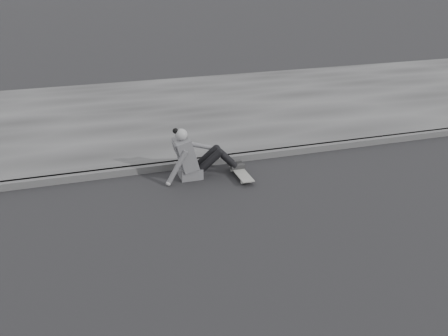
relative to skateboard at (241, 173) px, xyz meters
The scene contains 5 objects.
ground 3.03m from the skateboard, 38.77° to the right, with size 80.00×80.00×0.00m, color black.
curb 2.46m from the skateboard, 16.23° to the left, with size 24.00×0.16×0.12m, color #434343.
sidewalk 4.39m from the skateboard, 57.54° to the left, with size 24.00×6.00×0.12m, color #383838.
skateboard is the anchor object (origin of this frame).
seated_woman 0.83m from the skateboard, 161.47° to the left, with size 1.38×0.46×0.88m.
Camera 1 is at (-4.91, -5.21, 3.46)m, focal length 40.00 mm.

